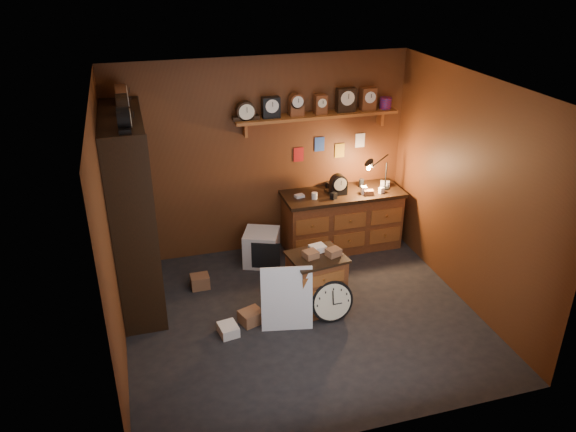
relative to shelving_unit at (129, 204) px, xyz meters
The scene contains 11 objects.
floor 2.40m from the shelving_unit, 28.68° to the right, with size 4.00×4.00×0.00m, color black.
room_shell 2.09m from the shelving_unit, 25.39° to the right, with size 4.02×3.62×2.71m.
shelving_unit is the anchor object (origin of this frame).
workbench 2.99m from the shelving_unit, ahead, with size 1.68×0.66×1.36m.
low_cabinet 2.34m from the shelving_unit, 22.91° to the right, with size 0.69×0.61×0.80m.
big_round_clock 2.58m from the shelving_unit, 28.01° to the right, with size 0.50×0.17×0.50m.
white_panel 2.29m from the shelving_unit, 35.17° to the right, with size 0.58×0.03×0.77m, color silver.
mini_fridge 1.96m from the shelving_unit, 12.50° to the left, with size 0.59×0.61×0.47m.
floor_box_a 1.91m from the shelving_unit, 37.71° to the right, with size 0.25×0.21×0.15m, color brown.
floor_box_b 1.83m from the shelving_unit, 49.75° to the right, with size 0.20×0.24×0.12m, color white.
floor_box_c 1.38m from the shelving_unit, ahead, with size 0.23×0.19×0.17m, color brown.
Camera 1 is at (-1.68, -5.15, 3.93)m, focal length 35.00 mm.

